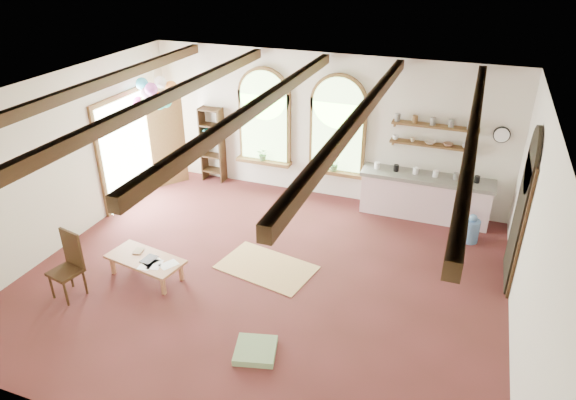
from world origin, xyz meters
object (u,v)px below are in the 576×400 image
at_px(coffee_table, 145,260).
at_px(balloon_cluster, 156,94).
at_px(kitchen_counter, 425,196).
at_px(side_chair, 69,278).

relative_size(coffee_table, balloon_cluster, 1.25).
bearing_deg(kitchen_counter, coffee_table, -137.26).
height_order(coffee_table, balloon_cluster, balloon_cluster).
bearing_deg(balloon_cluster, coffee_table, -63.52).
bearing_deg(coffee_table, side_chair, -135.38).
bearing_deg(side_chair, coffee_table, 44.62).
distance_m(side_chair, balloon_cluster, 4.40).
height_order(coffee_table, side_chair, side_chair).
relative_size(kitchen_counter, side_chair, 2.36).
distance_m(coffee_table, side_chair, 1.24).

